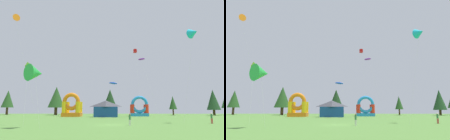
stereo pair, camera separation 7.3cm
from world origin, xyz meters
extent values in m
plane|color=#548438|center=(0.00, 0.00, 0.00)|extent=(120.00, 120.00, 0.00)
cone|color=green|center=(-9.60, -5.02, 6.88)|extent=(3.01, 2.97, 2.28)
cylinder|color=silver|center=(-8.98, -5.47, 3.44)|extent=(1.27, 0.91, 6.88)
cone|color=#19B7CC|center=(14.34, 3.45, 15.33)|extent=(2.25, 2.18, 1.74)
cylinder|color=silver|center=(12.79, 2.65, 7.67)|extent=(3.12, 1.62, 15.33)
pyramid|color=#8CD826|center=(-12.36, -0.89, 8.60)|extent=(0.84, 0.50, 0.86)
cylinder|color=#8CD826|center=(-12.39, -0.95, 8.07)|extent=(0.04, 0.04, 1.06)
cylinder|color=silver|center=(-12.07, -1.78, 4.30)|extent=(0.64, 1.67, 8.60)
cone|color=orange|center=(-18.81, 6.70, 19.60)|extent=(2.00, 2.00, 1.52)
cylinder|color=silver|center=(-16.85, 8.77, 9.80)|extent=(3.95, 4.16, 19.60)
ellipsoid|color=purple|center=(8.30, 28.27, 16.36)|extent=(2.14, 1.55, 0.77)
cylinder|color=silver|center=(10.43, 27.32, 8.18)|extent=(4.29, 1.92, 16.36)
ellipsoid|color=blue|center=(0.15, 20.73, 8.50)|extent=(2.25, 1.25, 0.86)
cylinder|color=silver|center=(1.81, 20.40, 4.25)|extent=(3.33, 0.69, 8.50)
cube|color=red|center=(5.99, 22.97, 17.14)|extent=(0.91, 0.91, 0.43)
cube|color=red|center=(5.99, 22.97, 17.66)|extent=(0.91, 0.91, 0.43)
cylinder|color=silver|center=(6.45, 20.90, 8.70)|extent=(0.94, 4.17, 17.40)
cylinder|color=silver|center=(2.84, -1.39, 0.40)|extent=(0.15, 0.15, 0.81)
cylinder|color=silver|center=(2.69, -1.44, 0.40)|extent=(0.15, 0.15, 0.81)
cylinder|color=#33723F|center=(2.76, -1.41, 1.13)|extent=(0.36, 0.36, 0.64)
sphere|color=#9E704C|center=(2.76, -1.41, 1.56)|extent=(0.22, 0.22, 0.22)
cylinder|color=#B21E26|center=(16.06, 2.71, 0.40)|extent=(0.16, 0.16, 0.80)
cylinder|color=#B21E26|center=(15.92, 2.79, 0.40)|extent=(0.16, 0.16, 0.80)
cylinder|color=#33723F|center=(15.99, 2.75, 1.12)|extent=(0.39, 0.39, 0.63)
sphere|color=beige|center=(15.99, 2.75, 1.54)|extent=(0.22, 0.22, 0.22)
cube|color=#268CD8|center=(7.80, 32.94, 0.45)|extent=(5.28, 3.98, 0.91)
cylinder|color=red|center=(5.72, 31.51, 2.17)|extent=(1.11, 1.11, 2.52)
cylinder|color=red|center=(9.88, 31.51, 2.17)|extent=(1.11, 1.11, 2.52)
cylinder|color=red|center=(5.72, 34.38, 2.17)|extent=(1.11, 1.11, 2.52)
cylinder|color=red|center=(9.88, 34.38, 2.17)|extent=(1.11, 1.11, 2.52)
torus|color=#268CD8|center=(7.80, 31.51, 3.43)|extent=(5.06, 0.89, 5.06)
cube|color=orange|center=(-11.64, 29.49, 0.55)|extent=(5.18, 4.90, 1.11)
cylinder|color=yellow|center=(-13.55, 27.72, 2.64)|extent=(1.37, 1.37, 3.06)
cylinder|color=yellow|center=(-9.74, 27.72, 2.64)|extent=(1.37, 1.37, 3.06)
cylinder|color=yellow|center=(-13.55, 31.25, 2.64)|extent=(1.37, 1.37, 3.06)
cylinder|color=yellow|center=(-9.74, 31.25, 2.64)|extent=(1.37, 1.37, 3.06)
torus|color=orange|center=(-11.64, 27.72, 4.17)|extent=(4.90, 1.10, 4.90)
cube|color=#19478C|center=(-1.91, 26.88, 1.37)|extent=(6.40, 3.53, 2.74)
pyramid|color=#3F3F47|center=(-1.91, 26.88, 3.58)|extent=(6.40, 3.53, 1.68)
cylinder|color=#4C331E|center=(-38.60, 45.43, 1.29)|extent=(0.78, 0.78, 2.57)
cone|color=#234C1E|center=(-38.60, 45.43, 5.67)|extent=(4.32, 4.32, 6.19)
cylinder|color=#4C331E|center=(-20.25, 43.31, 1.28)|extent=(1.03, 1.03, 2.56)
cone|color=#234C1E|center=(-20.25, 43.31, 6.20)|extent=(5.71, 5.71, 7.29)
cylinder|color=#4C331E|center=(-1.32, 45.81, 1.35)|extent=(0.86, 0.86, 2.69)
cone|color=#193819|center=(-1.32, 45.81, 5.86)|extent=(4.77, 4.77, 6.34)
cylinder|color=#4C331E|center=(20.36, 42.06, 0.97)|extent=(0.49, 0.49, 1.95)
cone|color=#234C1E|center=(20.36, 42.06, 4.19)|extent=(2.70, 2.70, 4.48)
cylinder|color=#4C331E|center=(33.64, 40.89, 0.88)|extent=(0.79, 0.79, 1.76)
cone|color=#1E4221|center=(33.64, 40.89, 5.14)|extent=(4.37, 4.37, 6.77)
camera|label=1|loc=(0.81, -32.00, 2.44)|focal=34.10mm
camera|label=2|loc=(0.89, -32.00, 2.44)|focal=34.10mm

